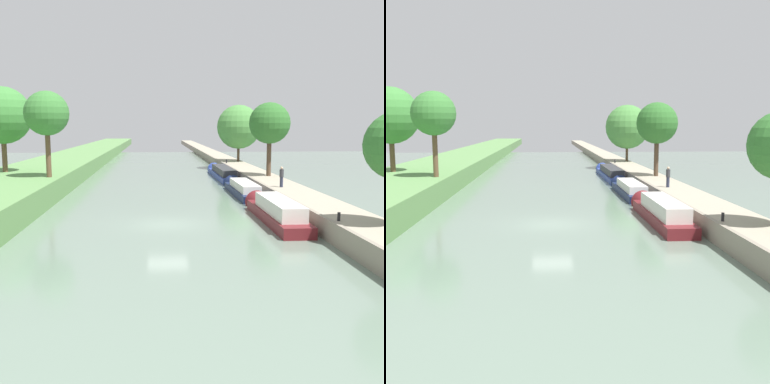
{
  "view_description": "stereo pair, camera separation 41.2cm",
  "coord_description": "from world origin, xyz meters",
  "views": [
    {
      "loc": [
        -0.75,
        -28.33,
        6.02
      ],
      "look_at": [
        2.07,
        7.04,
        1.0
      ],
      "focal_mm": 43.89,
      "sensor_mm": 36.0,
      "label": 1
    },
    {
      "loc": [
        -0.34,
        -28.36,
        6.02
      ],
      "look_at": [
        2.07,
        7.04,
        1.0
      ],
      "focal_mm": 43.89,
      "sensor_mm": 36.0,
      "label": 2
    }
  ],
  "objects": [
    {
      "name": "tree_rightbank_midnear",
      "position": [
        10.43,
        16.95,
        6.24
      ],
      "size": [
        4.01,
        4.01,
        7.17
      ],
      "color": "#4C3828",
      "rests_on": "right_towpath"
    },
    {
      "name": "ground_plane",
      "position": [
        0.0,
        0.0,
        0.0
      ],
      "size": [
        160.0,
        160.0,
        0.0
      ],
      "primitive_type": "plane",
      "color": "slate"
    },
    {
      "name": "mooring_bollard_far",
      "position": [
        8.76,
        33.29,
        1.34
      ],
      "size": [
        0.16,
        0.16,
        0.45
      ],
      "color": "black",
      "rests_on": "right_towpath"
    },
    {
      "name": "stone_quay",
      "position": [
        8.33,
        0.0,
        0.58
      ],
      "size": [
        0.25,
        260.0,
        1.17
      ],
      "color": "gray",
      "rests_on": "ground_plane"
    },
    {
      "name": "person_walking",
      "position": [
        9.4,
        8.45,
        1.99
      ],
      "size": [
        0.34,
        0.34,
        1.66
      ],
      "color": "#282D42",
      "rests_on": "right_towpath"
    },
    {
      "name": "narrowboat_maroon",
      "position": [
        6.88,
        0.74,
        0.61
      ],
      "size": [
        1.83,
        10.9,
        2.07
      ],
      "color": "maroon",
      "rests_on": "ground_plane"
    },
    {
      "name": "narrowboat_blue",
      "position": [
        7.12,
        26.27,
        0.54
      ],
      "size": [
        1.82,
        14.89,
        1.9
      ],
      "color": "#283D93",
      "rests_on": "ground_plane"
    },
    {
      "name": "tree_leftbank_downstream",
      "position": [
        -9.49,
        11.14,
        6.98
      ],
      "size": [
        3.63,
        3.63,
        7.05
      ],
      "color": "brown",
      "rests_on": "left_grassy_bank"
    },
    {
      "name": "tree_rightbank_midfar",
      "position": [
        10.85,
        36.2,
        5.86
      ],
      "size": [
        6.02,
        6.02,
        7.76
      ],
      "color": "#4C3828",
      "rests_on": "right_towpath"
    },
    {
      "name": "mooring_bollard_near",
      "position": [
        8.76,
        -5.09,
        1.34
      ],
      "size": [
        0.16,
        0.16,
        0.45
      ],
      "color": "black",
      "rests_on": "right_towpath"
    },
    {
      "name": "tree_leftbank_upstream",
      "position": [
        -14.49,
        15.93,
        6.94
      ],
      "size": [
        5.2,
        5.2,
        7.76
      ],
      "color": "brown",
      "rests_on": "left_grassy_bank"
    },
    {
      "name": "narrowboat_navy",
      "position": [
        6.95,
        12.44,
        0.49
      ],
      "size": [
        1.83,
        10.81,
        1.81
      ],
      "color": "#141E42",
      "rests_on": "ground_plane"
    },
    {
      "name": "right_towpath",
      "position": [
        9.98,
        0.0,
        0.56
      ],
      "size": [
        3.04,
        260.0,
        1.12
      ],
      "color": "#9E937F",
      "rests_on": "ground_plane"
    }
  ]
}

